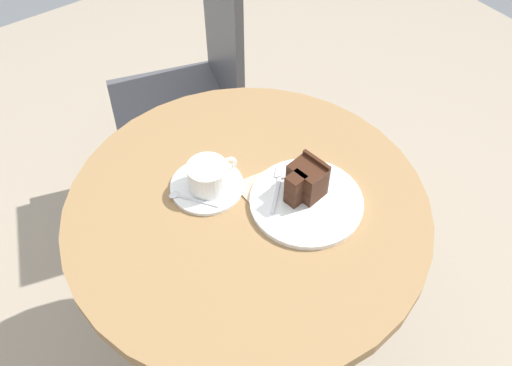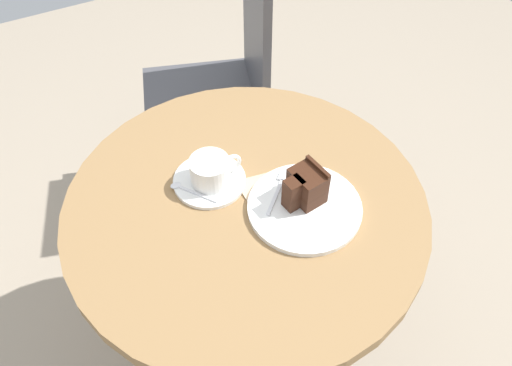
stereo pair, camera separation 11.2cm
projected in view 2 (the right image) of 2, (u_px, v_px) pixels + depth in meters
The scene contains 10 objects.
ground_plane at pixel (249, 349), 1.68m from camera, with size 4.40×4.40×0.01m, color gray.
cafe_table at pixel (246, 236), 1.22m from camera, with size 0.77×0.77×0.71m.
saucer at pixel (210, 181), 1.17m from camera, with size 0.16×0.16×0.01m.
coffee_cup at pixel (211, 170), 1.14m from camera, with size 0.12×0.09×0.06m.
teaspoon at pixel (188, 190), 1.15m from camera, with size 0.07×0.09×0.00m.
cake_plate at pixel (305, 208), 1.12m from camera, with size 0.24×0.24×0.01m.
cake_slice at pixel (305, 187), 1.10m from camera, with size 0.09×0.08×0.08m.
fork at pixel (280, 186), 1.15m from camera, with size 0.10×0.10×0.00m.
napkin at pixel (286, 196), 1.15m from camera, with size 0.17×0.17×0.00m.
cafe_chair at pixel (230, 73), 1.70m from camera, with size 0.48×0.48×0.93m.
Camera 2 is at (-0.31, -0.65, 1.60)m, focal length 38.00 mm.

